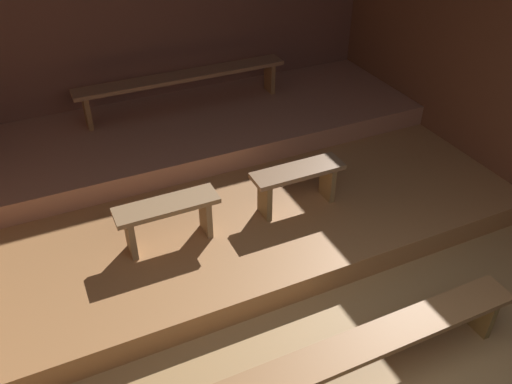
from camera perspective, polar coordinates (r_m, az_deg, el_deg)
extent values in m
cube|color=#9D7648|center=(4.84, -2.10, -5.70)|extent=(6.14, 5.54, 0.08)
cube|color=brown|center=(6.21, -11.62, 18.01)|extent=(6.14, 0.06, 2.72)
cube|color=brown|center=(5.59, 24.70, 13.64)|extent=(0.06, 5.54, 2.72)
cube|color=#A16B3E|center=(5.30, -5.31, 0.35)|extent=(5.34, 3.25, 0.22)
cube|color=#A66D54|center=(5.86, -8.29, 6.34)|extent=(5.34, 1.59, 0.22)
cube|color=#8E5F37|center=(3.60, 11.48, -15.83)|extent=(2.38, 0.26, 0.04)
cube|color=olive|center=(4.30, 23.16, -11.84)|extent=(0.05, 0.20, 0.36)
cube|color=olive|center=(4.30, -9.62, -1.44)|extent=(0.85, 0.26, 0.04)
cube|color=olive|center=(4.37, -13.39, -4.59)|extent=(0.05, 0.20, 0.36)
cube|color=olive|center=(4.49, -5.46, -2.46)|extent=(0.05, 0.20, 0.36)
cube|color=#876243|center=(4.67, 4.53, 2.27)|extent=(0.85, 0.26, 0.04)
cube|color=olive|center=(4.66, 0.95, -0.70)|extent=(0.05, 0.20, 0.36)
cube|color=olive|center=(4.92, 7.71, 1.16)|extent=(0.05, 0.20, 0.36)
cube|color=#8E5F40|center=(5.98, -7.91, 12.24)|extent=(2.37, 0.26, 0.04)
cube|color=brown|center=(5.88, -17.71, 8.26)|extent=(0.05, 0.20, 0.36)
cube|color=brown|center=(6.42, 1.47, 12.27)|extent=(0.05, 0.20, 0.36)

